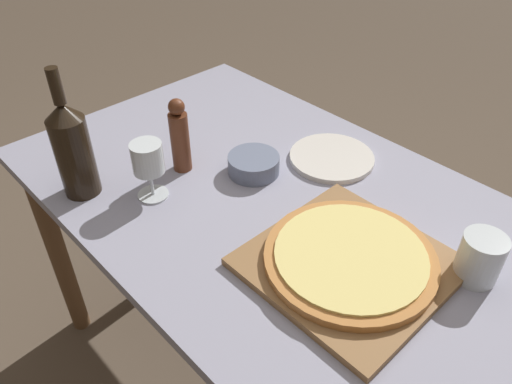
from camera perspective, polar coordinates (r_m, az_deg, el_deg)
The scene contains 10 objects.
ground_plane at distance 1.81m, azimuth 2.50°, elevation -20.81°, with size 12.00×12.00×0.00m, color brown.
dining_table at distance 1.28m, azimuth 3.32°, elevation -5.01°, with size 0.85×1.47×0.78m.
cutting_board at distance 1.07m, azimuth 10.58°, elevation -8.13°, with size 0.38×0.38×0.02m.
pizza at distance 1.06m, azimuth 10.71°, elevation -7.36°, with size 0.36×0.36×0.02m.
wine_bottle at distance 1.25m, azimuth -20.24°, elevation 4.75°, with size 0.09×0.09×0.33m.
pepper_mill at distance 1.29m, azimuth -8.71°, elevation 6.24°, with size 0.05×0.05×0.20m.
wine_glass at distance 1.20m, azimuth -12.27°, elevation 3.54°, with size 0.08×0.08×0.15m.
small_bowl at distance 1.30m, azimuth -0.28°, elevation 3.18°, with size 0.14×0.14×0.05m.
drinking_tumbler at distance 1.10m, azimuth 24.21°, elevation -6.89°, with size 0.09×0.09×0.11m.
dinner_plate at distance 1.37m, azimuth 8.64°, elevation 3.91°, with size 0.23×0.23×0.01m.
Camera 1 is at (-0.69, -0.63, 1.55)m, focal length 35.00 mm.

